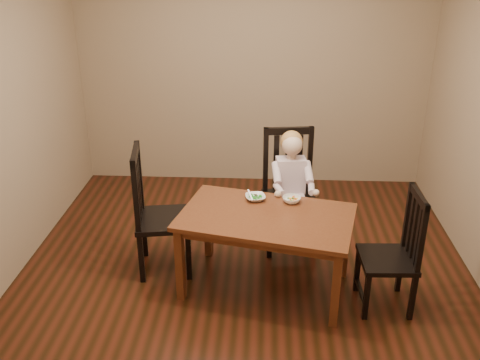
# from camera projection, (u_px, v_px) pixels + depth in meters

# --- Properties ---
(room) EXTENTS (4.01, 4.01, 2.71)m
(room) POSITION_uv_depth(u_px,v_px,m) (246.00, 126.00, 4.24)
(room) COLOR #451A0E
(room) RESTS_ON ground
(dining_table) EXTENTS (1.52, 1.11, 0.68)m
(dining_table) POSITION_uv_depth(u_px,v_px,m) (266.00, 224.00, 4.31)
(dining_table) COLOR #532613
(dining_table) RESTS_ON room
(chair_child) EXTENTS (0.54, 0.52, 1.13)m
(chair_child) POSITION_uv_depth(u_px,v_px,m) (289.00, 192.00, 5.00)
(chair_child) COLOR black
(chair_child) RESTS_ON room
(chair_left) EXTENTS (0.54, 0.56, 1.13)m
(chair_left) POSITION_uv_depth(u_px,v_px,m) (157.00, 213.00, 4.60)
(chair_left) COLOR black
(chair_left) RESTS_ON room
(chair_right) EXTENTS (0.43, 0.45, 1.00)m
(chair_right) POSITION_uv_depth(u_px,v_px,m) (394.00, 253.00, 4.14)
(chair_right) COLOR black
(chair_right) RESTS_ON room
(toddler) EXTENTS (0.40, 0.48, 0.60)m
(toddler) POSITION_uv_depth(u_px,v_px,m) (291.00, 179.00, 4.89)
(toddler) COLOR silver
(toddler) RESTS_ON chair_child
(bowl_peas) EXTENTS (0.20, 0.20, 0.04)m
(bowl_peas) POSITION_uv_depth(u_px,v_px,m) (255.00, 198.00, 4.52)
(bowl_peas) COLOR white
(bowl_peas) RESTS_ON dining_table
(bowl_veg) EXTENTS (0.18, 0.18, 0.05)m
(bowl_veg) POSITION_uv_depth(u_px,v_px,m) (292.00, 200.00, 4.48)
(bowl_veg) COLOR white
(bowl_veg) RESTS_ON dining_table
(fork) EXTENTS (0.05, 0.11, 0.05)m
(fork) POSITION_uv_depth(u_px,v_px,m) (250.00, 195.00, 4.50)
(fork) COLOR silver
(fork) RESTS_ON bowl_peas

